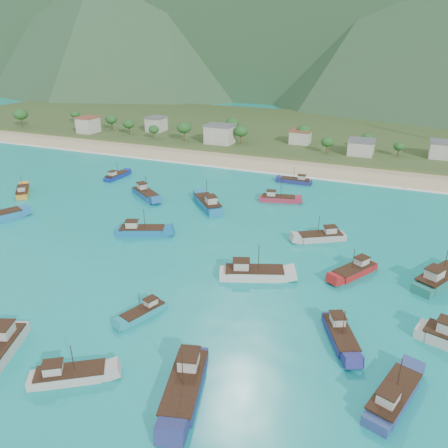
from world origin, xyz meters
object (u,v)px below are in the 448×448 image
at_px(boat_18, 144,312).
at_px(boat_24, 321,237).
at_px(boat_7, 23,192).
at_px(boat_28, 146,194).
at_px(boat_3, 296,181).
at_px(boat_15, 117,176).
at_px(boat_13, 69,376).
at_px(boat_4, 185,386).
at_px(boat_20, 253,274).
at_px(boat_26, 208,204).
at_px(boat_5, 354,271).
at_px(boat_12, 141,231).
at_px(boat_22, 393,398).
at_px(boat_21, 340,336).
at_px(boat_1, 439,279).
at_px(boat_2, 278,199).

height_order(boat_18, boat_24, boat_24).
distance_m(boat_7, boat_18, 72.99).
bearing_deg(boat_28, boat_18, 66.30).
height_order(boat_3, boat_15, boat_3).
distance_m(boat_3, boat_13, 92.62).
height_order(boat_15, boat_28, boat_28).
xyz_separation_m(boat_4, boat_20, (-1.54, 29.75, -0.11)).
bearing_deg(boat_4, boat_3, -99.73).
height_order(boat_4, boat_26, boat_4).
relative_size(boat_18, boat_24, 0.80).
relative_size(boat_4, boat_20, 1.09).
relative_size(boat_3, boat_24, 0.89).
distance_m(boat_15, boat_20, 73.20).
xyz_separation_m(boat_5, boat_24, (-8.68, 12.63, 0.03)).
bearing_deg(boat_28, boat_7, -36.70).
distance_m(boat_5, boat_12, 46.39).
distance_m(boat_4, boat_5, 41.32).
height_order(boat_15, boat_22, boat_22).
bearing_deg(boat_5, boat_21, 122.58).
bearing_deg(boat_21, boat_24, -100.02).
bearing_deg(boat_4, boat_7, -47.56).
relative_size(boat_12, boat_13, 1.17).
distance_m(boat_1, boat_18, 52.14).
bearing_deg(boat_28, boat_21, 89.11).
relative_size(boat_24, boat_28, 0.91).
distance_m(boat_7, boat_26, 53.61).
bearing_deg(boat_3, boat_22, -159.13).
height_order(boat_24, boat_26, boat_26).
bearing_deg(boat_15, boat_7, -120.14).
xyz_separation_m(boat_20, boat_21, (17.59, -11.84, -0.21)).
xyz_separation_m(boat_4, boat_26, (-24.23, 59.39, -0.00)).
height_order(boat_20, boat_26, boat_26).
relative_size(boat_13, boat_26, 0.81).
distance_m(boat_7, boat_24, 83.54).
bearing_deg(boat_12, boat_4, 15.84).
bearing_deg(boat_13, boat_22, 74.11).
height_order(boat_12, boat_21, boat_12).
relative_size(boat_4, boat_12, 1.19).
xyz_separation_m(boat_1, boat_4, (-29.82, -40.78, 0.02)).
xyz_separation_m(boat_4, boat_21, (16.05, 17.91, -0.32)).
bearing_deg(boat_3, boat_7, 119.16).
relative_size(boat_12, boat_28, 0.99).
bearing_deg(boat_13, boat_24, 125.40).
bearing_deg(boat_20, boat_1, 88.41).
height_order(boat_13, boat_22, boat_22).
bearing_deg(boat_26, boat_5, -70.73).
bearing_deg(boat_2, boat_1, 38.67).
height_order(boat_12, boat_15, boat_12).
bearing_deg(boat_28, boat_26, 122.19).
distance_m(boat_3, boat_28, 45.25).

